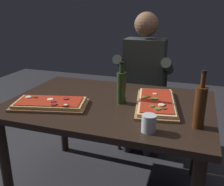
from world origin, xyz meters
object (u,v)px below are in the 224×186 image
tumbler_near_camera (149,123)px  diner_chair (145,98)px  wine_bottle_dark (200,106)px  pizza_rectangular_left (156,103)px  dining_table (110,114)px  oil_bottle_amber (121,87)px  pizza_rectangular_front (50,104)px  seated_diner (143,76)px

tumbler_near_camera → diner_chair: bearing=102.2°
diner_chair → wine_bottle_dark: bearing=-64.4°
tumbler_near_camera → diner_chair: size_ratio=0.11×
pizza_rectangular_left → tumbler_near_camera: (0.02, -0.39, 0.03)m
wine_bottle_dark → tumbler_near_camera: (-0.25, -0.14, -0.08)m
dining_table → diner_chair: 0.87m
dining_table → tumbler_near_camera: size_ratio=14.68×
tumbler_near_camera → oil_bottle_amber: bearing=126.0°
wine_bottle_dark → tumbler_near_camera: 0.30m
pizza_rectangular_front → oil_bottle_amber: (0.43, 0.22, 0.10)m
dining_table → pizza_rectangular_left: pizza_rectangular_left is taller
oil_bottle_amber → diner_chair: oil_bottle_amber is taller
wine_bottle_dark → tumbler_near_camera: bearing=-150.8°
pizza_rectangular_front → tumbler_near_camera: bearing=-11.6°
oil_bottle_amber → tumbler_near_camera: bearing=-54.0°
pizza_rectangular_left → wine_bottle_dark: 0.39m
wine_bottle_dark → diner_chair: bearing=115.6°
wine_bottle_dark → dining_table: bearing=160.5°
pizza_rectangular_front → diner_chair: size_ratio=0.62×
pizza_rectangular_left → seated_diner: seated_diner is taller
wine_bottle_dark → oil_bottle_amber: (-0.51, 0.22, -0.01)m
dining_table → diner_chair: (0.08, 0.86, -0.16)m
dining_table → tumbler_near_camera: bearing=-45.5°
dining_table → seated_diner: seated_diner is taller
pizza_rectangular_front → wine_bottle_dark: bearing=-0.2°
dining_table → pizza_rectangular_left: (0.32, 0.04, 0.12)m
dining_table → wine_bottle_dark: wine_bottle_dark is taller
pizza_rectangular_front → tumbler_near_camera: (0.69, -0.14, 0.03)m
pizza_rectangular_front → diner_chair: (0.43, 1.06, -0.27)m
seated_diner → tumbler_near_camera: bearing=-76.5°
diner_chair → seated_diner: (-0.00, -0.12, 0.26)m
dining_table → tumbler_near_camera: tumbler_near_camera is taller
tumbler_near_camera → diner_chair: 1.27m
oil_bottle_amber → dining_table: bearing=-172.3°
dining_table → oil_bottle_amber: oil_bottle_amber is taller
pizza_rectangular_front → seated_diner: 1.04m
pizza_rectangular_front → seated_diner: (0.43, 0.94, -0.02)m
dining_table → diner_chair: diner_chair is taller
dining_table → diner_chair: size_ratio=1.61×
wine_bottle_dark → seated_diner: (-0.51, 0.94, -0.12)m
wine_bottle_dark → oil_bottle_amber: 0.55m
dining_table → pizza_rectangular_front: pizza_rectangular_front is taller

